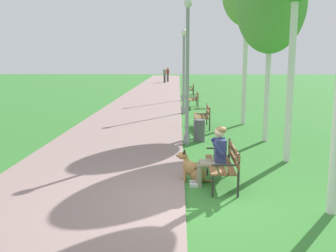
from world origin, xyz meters
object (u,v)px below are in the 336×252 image
(lamp_post_mid, at_px, (184,71))
(park_bench_furthest, at_px, (191,89))
(park_bench_mid, at_px, (203,114))
(pedestrian_distant, at_px, (165,75))
(litter_bin, at_px, (199,131))
(person_seated_on_near_bench, at_px, (215,154))
(lamp_post_near, at_px, (187,70))
(birch_tree_third, at_px, (271,2))
(dog_shepherd, at_px, (193,170))
(lamp_post_far, at_px, (183,66))
(park_bench_near, at_px, (225,162))
(park_bench_far, at_px, (194,98))
(pedestrian_further_distant, at_px, (168,75))

(lamp_post_mid, bearing_deg, park_bench_furthest, 86.06)
(park_bench_mid, relative_size, pedestrian_distant, 0.91)
(litter_bin, bearing_deg, park_bench_mid, 83.42)
(person_seated_on_near_bench, relative_size, lamp_post_near, 0.29)
(lamp_post_mid, xyz_separation_m, birch_tree_third, (2.54, -6.15, 2.24))
(dog_shepherd, xyz_separation_m, lamp_post_far, (-0.03, 16.27, 1.87))
(park_bench_near, bearing_deg, lamp_post_near, 99.97)
(person_seated_on_near_bench, height_order, pedestrian_distant, pedestrian_distant)
(park_bench_near, distance_m, park_bench_furthest, 19.65)
(park_bench_mid, distance_m, birch_tree_third, 4.82)
(park_bench_far, bearing_deg, park_bench_furthest, 89.76)
(park_bench_near, height_order, lamp_post_near, lamp_post_near)
(person_seated_on_near_bench, xyz_separation_m, pedestrian_distant, (-2.28, 34.42, 0.16))
(lamp_post_near, bearing_deg, park_bench_mid, 76.50)
(park_bench_furthest, xyz_separation_m, litter_bin, (-0.20, -15.32, -0.16))
(lamp_post_near, relative_size, lamp_post_mid, 1.10)
(park_bench_mid, xyz_separation_m, dog_shepherd, (-0.63, -6.58, -0.25))
(litter_bin, bearing_deg, lamp_post_near, -136.55)
(birch_tree_third, xyz_separation_m, pedestrian_further_distant, (-4.03, 32.10, -3.45))
(pedestrian_distant, bearing_deg, lamp_post_mid, -85.74)
(lamp_post_near, relative_size, litter_bin, 6.24)
(dog_shepherd, bearing_deg, lamp_post_far, 90.12)
(person_seated_on_near_bench, bearing_deg, pedestrian_distant, 93.79)
(lamp_post_near, xyz_separation_m, birch_tree_third, (2.52, 0.50, 2.03))
(person_seated_on_near_bench, relative_size, litter_bin, 1.79)
(pedestrian_further_distant, bearing_deg, pedestrian_distant, -97.49)
(lamp_post_mid, bearing_deg, birch_tree_third, -67.57)
(dog_shepherd, distance_m, pedestrian_distant, 34.20)
(park_bench_furthest, relative_size, pedestrian_further_distant, 0.91)
(park_bench_near, distance_m, pedestrian_further_distant, 36.62)
(lamp_post_near, bearing_deg, park_bench_near, -80.03)
(lamp_post_mid, distance_m, birch_tree_third, 7.01)
(lamp_post_mid, bearing_deg, person_seated_on_near_bench, -87.27)
(park_bench_far, xyz_separation_m, dog_shepherd, (-0.52, -12.74, -0.25))
(park_bench_furthest, relative_size, lamp_post_far, 0.36)
(pedestrian_further_distant, bearing_deg, park_bench_furthest, -82.87)
(park_bench_near, relative_size, birch_tree_third, 0.26)
(park_bench_mid, relative_size, person_seated_on_near_bench, 1.20)
(dog_shepherd, xyz_separation_m, lamp_post_near, (-0.06, 3.69, 2.00))
(park_bench_far, bearing_deg, park_bench_mid, -88.92)
(park_bench_near, distance_m, dog_shepherd, 0.73)
(pedestrian_further_distant, bearing_deg, park_bench_far, -84.94)
(park_bench_far, relative_size, lamp_post_near, 0.34)
(park_bench_far, height_order, person_seated_on_near_bench, person_seated_on_near_bench)
(park_bench_near, height_order, litter_bin, park_bench_near)
(park_bench_furthest, relative_size, lamp_post_mid, 0.38)
(lamp_post_near, bearing_deg, lamp_post_mid, 90.16)
(park_bench_far, bearing_deg, dog_shepherd, -92.32)
(park_bench_far, height_order, park_bench_furthest, same)
(lamp_post_far, xyz_separation_m, pedestrian_further_distant, (-1.54, 20.03, -1.29))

